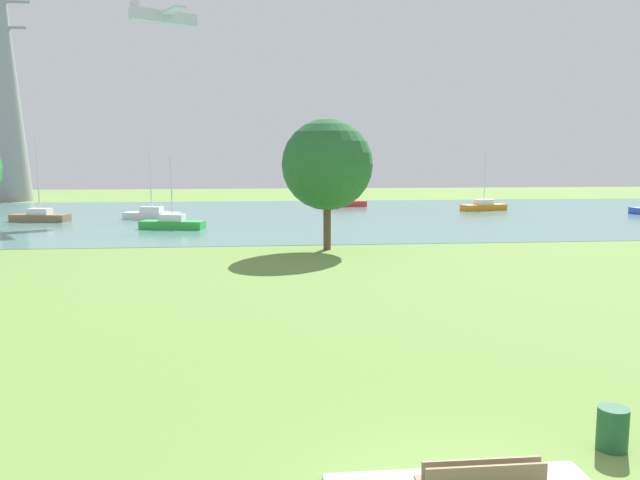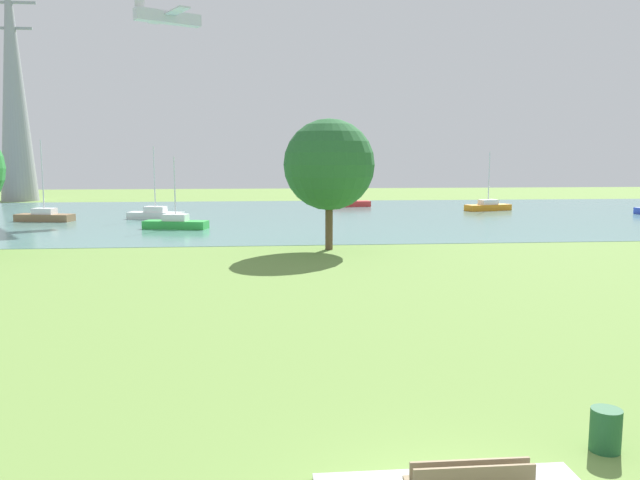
% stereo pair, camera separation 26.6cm
% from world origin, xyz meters
% --- Properties ---
extents(ground_plane, '(160.00, 160.00, 0.00)m').
position_xyz_m(ground_plane, '(0.00, 22.00, 0.00)').
color(ground_plane, olive).
extents(litter_bin, '(0.56, 0.56, 0.80)m').
position_xyz_m(litter_bin, '(3.26, 2.14, 0.40)').
color(litter_bin, '#1E512D').
rests_on(litter_bin, ground).
extents(water_surface, '(140.00, 40.00, 0.02)m').
position_xyz_m(water_surface, '(0.00, 50.00, 0.01)').
color(water_surface, slate).
rests_on(water_surface, ground).
extents(sailboat_white, '(5.02, 2.67, 6.31)m').
position_xyz_m(sailboat_white, '(-12.32, 47.94, 0.45)').
color(sailboat_white, white).
rests_on(sailboat_white, water_surface).
extents(sailboat_green, '(5.02, 2.56, 5.43)m').
position_xyz_m(sailboat_green, '(-9.54, 40.05, 0.45)').
color(sailboat_green, green).
rests_on(sailboat_green, water_surface).
extents(sailboat_brown, '(5.01, 2.53, 6.83)m').
position_xyz_m(sailboat_brown, '(-21.36, 46.81, 0.46)').
color(sailboat_brown, brown).
rests_on(sailboat_brown, water_surface).
extents(sailboat_red, '(4.89, 1.84, 7.23)m').
position_xyz_m(sailboat_red, '(6.44, 60.54, 0.47)').
color(sailboat_red, red).
rests_on(sailboat_red, water_surface).
extents(sailboat_orange, '(5.03, 2.83, 5.94)m').
position_xyz_m(sailboat_orange, '(19.93, 54.05, 0.45)').
color(sailboat_orange, orange).
rests_on(sailboat_orange, water_surface).
extents(tree_east_far, '(5.28, 5.28, 7.61)m').
position_xyz_m(tree_east_far, '(0.89, 28.20, 4.95)').
color(tree_east_far, brown).
rests_on(tree_east_far, ground).
extents(electricity_pylon, '(6.40, 4.40, 29.82)m').
position_xyz_m(electricity_pylon, '(-33.07, 73.62, 14.92)').
color(electricity_pylon, gray).
rests_on(electricity_pylon, ground).
extents(light_aircraft, '(6.13, 7.88, 2.10)m').
position_xyz_m(light_aircraft, '(-11.78, 55.13, 18.65)').
color(light_aircraft, silver).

